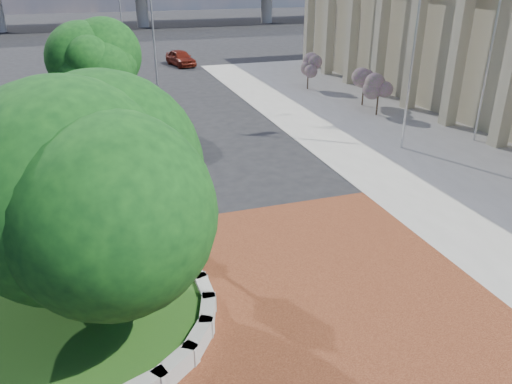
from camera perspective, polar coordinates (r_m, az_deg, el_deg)
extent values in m
plane|color=black|center=(14.67, 1.15, -10.99)|extent=(200.00, 200.00, 0.00)
cube|color=#5F2A16|center=(13.90, 2.57, -13.18)|extent=(12.00, 12.00, 0.04)
cube|color=#9E9B93|center=(30.43, 23.94, 6.11)|extent=(20.00, 50.00, 0.04)
cube|color=#9E9B93|center=(12.02, -9.11, -19.16)|extent=(1.20, 1.04, 0.54)
cube|color=#9E9B93|center=(12.61, -6.56, -16.50)|extent=(1.00, 1.22, 0.54)
cube|color=#9E9B93|center=(13.34, -5.55, -13.81)|extent=(0.71, 1.30, 0.54)
cube|color=#9E9B93|center=(14.11, -5.88, -11.39)|extent=(0.35, 1.25, 0.54)
cube|color=#9E9B93|center=(14.87, -7.30, -9.40)|extent=(0.71, 1.30, 0.54)
cube|color=#9E9B93|center=(15.54, -9.53, -7.93)|extent=(1.00, 1.22, 0.54)
cube|color=#9E9B93|center=(16.08, -12.34, -6.99)|extent=(1.20, 1.04, 0.54)
cube|color=#9E9B93|center=(16.45, -15.51, -6.58)|extent=(1.29, 0.76, 0.54)
cylinder|color=#1A4513|center=(14.00, -19.08, -13.51)|extent=(6.10, 6.10, 0.40)
cube|color=black|center=(31.56, 23.91, 14.22)|extent=(0.30, 40.00, 5.50)
cylinder|color=#9E9B93|center=(81.93, -12.93, 19.99)|extent=(1.80, 1.80, 6.00)
cylinder|color=#9E9B93|center=(86.46, 1.23, 20.75)|extent=(1.80, 1.80, 6.00)
cylinder|color=#38281C|center=(13.50, -19.60, -10.52)|extent=(0.36, 0.36, 2.17)
sphere|color=#0E3612|center=(12.24, -21.32, -0.26)|extent=(5.20, 5.20, 5.20)
cylinder|color=#38281C|center=(30.20, -18.01, 8.77)|extent=(0.36, 0.36, 1.92)
sphere|color=#0E3612|center=(29.71, -18.59, 13.00)|extent=(4.40, 4.40, 4.40)
cube|color=black|center=(16.59, -8.37, -6.38)|extent=(0.94, 0.94, 0.15)
cube|color=black|center=(16.31, -8.49, -4.66)|extent=(0.65, 0.65, 1.01)
cube|color=black|center=(16.06, -8.61, -3.00)|extent=(0.82, 0.82, 0.11)
cylinder|color=black|center=(15.70, -8.80, -0.28)|extent=(0.16, 0.16, 1.56)
cube|color=black|center=(15.22, -9.10, 4.00)|extent=(1.06, 1.06, 0.83)
cylinder|color=white|center=(14.83, -9.37, 3.42)|extent=(0.71, 0.30, 0.74)
cylinder|color=white|center=(15.62, -8.84, 4.55)|extent=(0.71, 0.30, 0.74)
cylinder|color=white|center=(15.31, -10.69, 3.99)|extent=(0.30, 0.71, 0.74)
cylinder|color=white|center=(15.15, -7.48, 4.00)|extent=(0.30, 0.71, 0.74)
sphere|color=black|center=(15.04, -9.24, 6.04)|extent=(0.40, 0.40, 0.40)
cone|color=black|center=(14.95, -9.32, 7.14)|extent=(0.17, 0.17, 0.46)
imported|color=#5F170D|center=(48.56, -8.61, 14.92)|extent=(2.54, 4.46, 1.43)
cylinder|color=silver|center=(25.53, 17.54, 14.93)|extent=(0.11, 0.11, 9.54)
cylinder|color=silver|center=(28.12, 25.29, 14.56)|extent=(0.11, 0.11, 9.53)
cylinder|color=slate|center=(40.00, -11.68, 17.56)|extent=(0.14, 0.14, 8.11)
cylinder|color=slate|center=(54.09, -15.18, 18.83)|extent=(0.14, 0.14, 7.97)
cylinder|color=#38281C|center=(32.19, 13.67, 9.52)|extent=(0.10, 0.10, 1.20)
sphere|color=#B65BA2|center=(31.96, 13.84, 11.25)|extent=(1.20, 1.20, 1.20)
cylinder|color=#38281C|center=(34.38, 12.10, 10.60)|extent=(0.10, 0.10, 1.20)
sphere|color=#B65BA2|center=(34.16, 12.25, 12.22)|extent=(1.20, 1.20, 1.20)
cylinder|color=#38281C|center=(38.57, 5.93, 12.46)|extent=(0.10, 0.10, 1.20)
sphere|color=#B65BA2|center=(38.38, 6.00, 13.92)|extent=(1.20, 1.20, 1.20)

